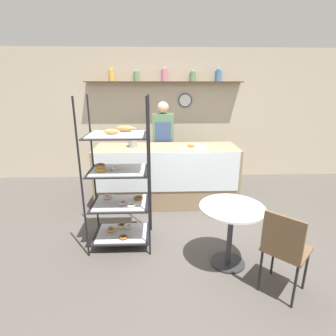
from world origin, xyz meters
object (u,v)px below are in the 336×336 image
object	(u,v)px
pastry_rack	(119,186)
cafe_chair	(284,246)
cafe_table	(231,221)
donut_tray_counter	(192,146)
coffee_carafe	(132,137)
person_worker	(163,144)

from	to	relation	value
pastry_rack	cafe_chair	size ratio (longest dim) A/B	2.10
pastry_rack	cafe_table	bearing A→B (deg)	-21.04
pastry_rack	donut_tray_counter	bearing A→B (deg)	47.55
cafe_table	coffee_carafe	size ratio (longest dim) A/B	2.19
pastry_rack	coffee_carafe	bearing A→B (deg)	86.71
pastry_rack	person_worker	world-z (taller)	pastry_rack
coffee_carafe	cafe_chair	bearing A→B (deg)	-54.14
coffee_carafe	donut_tray_counter	world-z (taller)	coffee_carafe
cafe_table	cafe_chair	xyz separation A→B (m)	(0.37, -0.48, 0.00)
cafe_table	donut_tray_counter	xyz separation A→B (m)	(-0.23, 1.64, 0.48)
cafe_chair	coffee_carafe	world-z (taller)	coffee_carafe
coffee_carafe	donut_tray_counter	distance (m)	0.99
cafe_table	coffee_carafe	xyz separation A→B (m)	(-1.21, 1.70, 0.62)
cafe_table	person_worker	bearing A→B (deg)	107.36
person_worker	cafe_chair	distance (m)	2.95
coffee_carafe	donut_tray_counter	xyz separation A→B (m)	(0.98, -0.06, -0.14)
donut_tray_counter	cafe_table	bearing A→B (deg)	-81.84
coffee_carafe	donut_tray_counter	size ratio (longest dim) A/B	0.67
person_worker	donut_tray_counter	bearing A→B (deg)	-52.36
person_worker	donut_tray_counter	distance (m)	0.77
coffee_carafe	cafe_table	bearing A→B (deg)	-54.53
person_worker	donut_tray_counter	xyz separation A→B (m)	(0.47, -0.60, 0.08)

